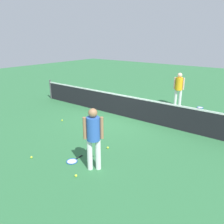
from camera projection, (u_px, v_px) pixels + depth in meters
ground_plane at (123, 116)px, 10.19m from camera, size 40.00×40.00×0.00m
court_net at (123, 105)px, 10.03m from camera, size 10.09×0.09×1.07m
player_near_side at (93, 134)px, 5.82m from camera, size 0.48×0.48×1.70m
player_far_side at (179, 87)px, 11.30m from camera, size 0.53×0.40×1.70m
tennis_racket_near_player at (73, 161)px, 6.49m from camera, size 0.32×0.59×0.03m
tennis_racket_far_player at (200, 108)px, 11.35m from camera, size 0.40×0.61×0.03m
tennis_ball_near_player at (31, 157)px, 6.65m from camera, size 0.07×0.07×0.07m
tennis_ball_by_net at (76, 176)px, 5.77m from camera, size 0.07×0.07×0.07m
tennis_ball_midcourt at (62, 120)px, 9.57m from camera, size 0.07×0.07×0.07m
tennis_ball_baseline at (108, 148)px, 7.22m from camera, size 0.07×0.07×0.07m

